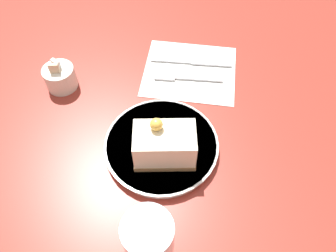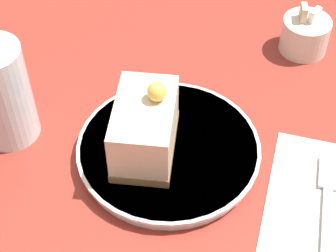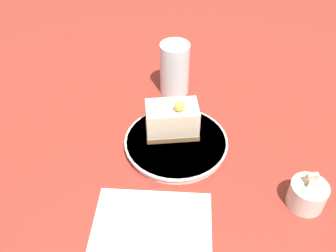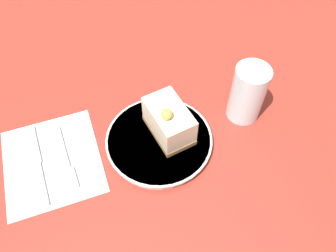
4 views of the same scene
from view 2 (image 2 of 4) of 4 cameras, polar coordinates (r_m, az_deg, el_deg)
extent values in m
plane|color=maroon|center=(0.67, -0.86, -2.14)|extent=(4.00, 4.00, 0.00)
cylinder|color=silver|center=(0.66, 0.06, -2.54)|extent=(0.21, 0.21, 0.02)
cylinder|color=silver|center=(0.65, 0.06, -2.16)|extent=(0.21, 0.21, 0.00)
cube|color=olive|center=(0.65, -2.31, -1.92)|extent=(0.09, 0.12, 0.01)
cube|color=beige|center=(0.62, -2.40, 0.14)|extent=(0.09, 0.12, 0.06)
sphere|color=#EFB747|center=(0.60, -1.24, 3.53)|extent=(0.02, 0.02, 0.02)
cube|color=silver|center=(0.62, 15.79, -9.98)|extent=(0.03, 0.11, 0.00)
cube|color=silver|center=(0.67, 16.01, -4.58)|extent=(0.03, 0.05, 0.00)
cylinder|color=silver|center=(0.81, 13.73, 8.95)|extent=(0.07, 0.07, 0.05)
cube|color=#D8B28C|center=(0.79, 13.59, 11.05)|extent=(0.01, 0.02, 0.02)
cube|color=white|center=(0.79, 14.66, 10.79)|extent=(0.02, 0.02, 0.02)
cylinder|color=silver|center=(0.67, -16.63, 3.17)|extent=(0.07, 0.07, 0.13)
camera|label=1|loc=(0.56, -48.52, 38.37)|focal=35.00mm
camera|label=3|loc=(0.61, 73.33, 23.53)|focal=40.00mm
camera|label=4|loc=(0.75, 23.37, 49.29)|focal=35.00mm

